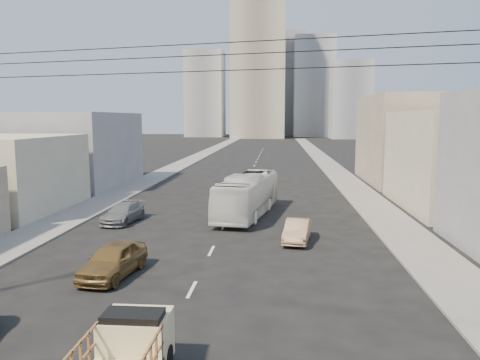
# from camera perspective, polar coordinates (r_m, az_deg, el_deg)

# --- Properties ---
(sidewalk_left) EXTENTS (3.50, 180.00, 0.12)m
(sidewalk_left) POSITION_cam_1_polar(r_m,az_deg,el_deg) (83.03, -6.10, 2.41)
(sidewalk_left) COLOR slate
(sidewalk_left) RESTS_ON ground
(sidewalk_right) EXTENTS (3.50, 180.00, 0.12)m
(sidewalk_right) POSITION_cam_1_polar(r_m,az_deg,el_deg) (81.98, 10.28, 2.27)
(sidewalk_right) COLOR slate
(sidewalk_right) RESTS_ON ground
(lane_dashes) EXTENTS (0.15, 104.00, 0.01)m
(lane_dashes) POSITION_cam_1_polar(r_m,az_deg,el_deg) (64.78, 1.35, 0.98)
(lane_dashes) COLOR silver
(lane_dashes) RESTS_ON ground
(flatbed_pickup) EXTENTS (1.95, 4.41, 1.90)m
(flatbed_pickup) POSITION_cam_1_polar(r_m,az_deg,el_deg) (13.75, -13.96, -19.89)
(flatbed_pickup) COLOR beige
(flatbed_pickup) RESTS_ON ground
(city_bus) EXTENTS (4.55, 11.64, 3.16)m
(city_bus) POSITION_cam_1_polar(r_m,az_deg,el_deg) (35.76, 0.96, -1.81)
(city_bus) COLOR silver
(city_bus) RESTS_ON ground
(sedan_brown) EXTENTS (2.42, 4.79, 1.56)m
(sedan_brown) POSITION_cam_1_polar(r_m,az_deg,el_deg) (23.02, -15.20, -9.39)
(sedan_brown) COLOR brown
(sedan_brown) RESTS_ON ground
(sedan_tan) EXTENTS (1.95, 4.14, 1.31)m
(sedan_tan) POSITION_cam_1_polar(r_m,az_deg,el_deg) (28.54, 6.98, -6.16)
(sedan_tan) COLOR tan
(sedan_tan) RESTS_ON ground
(sedan_grey) EXTENTS (2.40, 4.75, 1.32)m
(sedan_grey) POSITION_cam_1_polar(r_m,az_deg,el_deg) (34.45, -14.07, -3.95)
(sedan_grey) COLOR slate
(sedan_grey) RESTS_ON ground
(overhead_wires) EXTENTS (23.01, 5.02, 0.72)m
(overhead_wires) POSITION_cam_1_polar(r_m,az_deg,el_deg) (13.37, -11.67, 14.22)
(overhead_wires) COLOR black
(overhead_wires) RESTS_ON ground
(bldg_right_mid) EXTENTS (11.00, 14.00, 8.00)m
(bldg_right_mid) POSITION_cam_1_polar(r_m,az_deg,el_deg) (42.47, 26.53, 2.17)
(bldg_right_mid) COLOR #B9B395
(bldg_right_mid) RESTS_ON ground
(bldg_right_far) EXTENTS (12.00, 16.00, 10.00)m
(bldg_right_far) POSITION_cam_1_polar(r_m,az_deg,el_deg) (57.67, 21.15, 4.65)
(bldg_right_far) COLOR gray
(bldg_right_far) RESTS_ON ground
(bldg_left_far) EXTENTS (12.00, 16.00, 8.00)m
(bldg_left_far) POSITION_cam_1_polar(r_m,az_deg,el_deg) (55.44, -20.12, 3.56)
(bldg_left_far) COLOR gray
(bldg_left_far) RESTS_ON ground
(high_rise_tower) EXTENTS (20.00, 20.00, 60.00)m
(high_rise_tower) POSITION_cam_1_polar(r_m,az_deg,el_deg) (182.82, 2.26, 14.61)
(high_rise_tower) COLOR gray
(high_rise_tower) RESTS_ON ground
(midrise_ne) EXTENTS (16.00, 16.00, 40.00)m
(midrise_ne) POSITION_cam_1_polar(r_m,az_deg,el_deg) (197.18, 8.95, 11.09)
(midrise_ne) COLOR gray
(midrise_ne) RESTS_ON ground
(midrise_nw) EXTENTS (15.00, 15.00, 34.00)m
(midrise_nw) POSITION_cam_1_polar(r_m,az_deg,el_deg) (193.78, -4.26, 10.33)
(midrise_nw) COLOR gray
(midrise_nw) RESTS_ON ground
(midrise_back) EXTENTS (18.00, 18.00, 44.00)m
(midrise_back) POSITION_cam_1_polar(r_m,az_deg,el_deg) (211.78, 5.35, 11.43)
(midrise_back) COLOR gray
(midrise_back) RESTS_ON ground
(midrise_east) EXTENTS (14.00, 14.00, 28.00)m
(midrise_east) POSITION_cam_1_polar(r_m,az_deg,el_deg) (178.34, 13.30, 9.44)
(midrise_east) COLOR gray
(midrise_east) RESTS_ON ground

